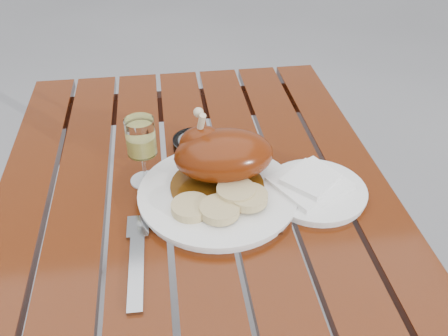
{
  "coord_description": "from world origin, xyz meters",
  "views": [
    {
      "loc": [
        -0.05,
        -0.74,
        1.39
      ],
      "look_at": [
        0.06,
        0.07,
        0.78
      ],
      "focal_mm": 40.0,
      "sensor_mm": 36.0,
      "label": 1
    }
  ],
  "objects_px": {
    "side_plate": "(316,191)",
    "ashtray": "(195,143)",
    "table": "(202,324)",
    "wine_glass": "(142,152)",
    "dinner_plate": "(218,195)"
  },
  "relations": [
    {
      "from": "table",
      "to": "wine_glass",
      "type": "height_order",
      "value": "wine_glass"
    },
    {
      "from": "dinner_plate",
      "to": "ashtray",
      "type": "bearing_deg",
      "value": 98.91
    },
    {
      "from": "wine_glass",
      "to": "ashtray",
      "type": "relative_size",
      "value": 1.48
    },
    {
      "from": "table",
      "to": "dinner_plate",
      "type": "relative_size",
      "value": 3.79
    },
    {
      "from": "wine_glass",
      "to": "side_plate",
      "type": "distance_m",
      "value": 0.36
    },
    {
      "from": "side_plate",
      "to": "ashtray",
      "type": "height_order",
      "value": "ashtray"
    },
    {
      "from": "table",
      "to": "ashtray",
      "type": "bearing_deg",
      "value": 85.97
    },
    {
      "from": "side_plate",
      "to": "ashtray",
      "type": "relative_size",
      "value": 2.04
    },
    {
      "from": "wine_glass",
      "to": "table",
      "type": "bearing_deg",
      "value": -43.1
    },
    {
      "from": "dinner_plate",
      "to": "side_plate",
      "type": "xyz_separation_m",
      "value": [
        0.2,
        -0.01,
        -0.0
      ]
    },
    {
      "from": "table",
      "to": "ashtray",
      "type": "relative_size",
      "value": 12.04
    },
    {
      "from": "side_plate",
      "to": "ashtray",
      "type": "bearing_deg",
      "value": 138.07
    },
    {
      "from": "table",
      "to": "dinner_plate",
      "type": "height_order",
      "value": "dinner_plate"
    },
    {
      "from": "side_plate",
      "to": "ashtray",
      "type": "distance_m",
      "value": 0.3
    },
    {
      "from": "table",
      "to": "side_plate",
      "type": "distance_m",
      "value": 0.45
    }
  ]
}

